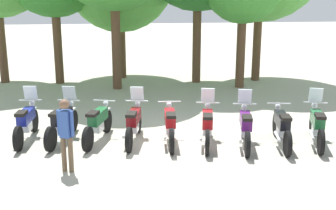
{
  "coord_description": "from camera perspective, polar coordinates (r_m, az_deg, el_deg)",
  "views": [
    {
      "loc": [
        -1.34,
        -11.0,
        3.98
      ],
      "look_at": [
        0.0,
        0.5,
        0.9
      ],
      "focal_mm": 47.42,
      "sensor_mm": 36.0,
      "label": 1
    }
  ],
  "objects": [
    {
      "name": "motorcycle_2",
      "position": [
        11.91,
        -8.99,
        -2.27
      ],
      "size": [
        0.85,
        2.13,
        0.99
      ],
      "rotation": [
        0.0,
        0.0,
        1.28
      ],
      "color": "black",
      "rests_on": "ground_plane"
    },
    {
      "name": "motorcycle_4",
      "position": [
        11.64,
        0.26,
        -2.48
      ],
      "size": [
        0.62,
        2.19,
        0.99
      ],
      "rotation": [
        0.0,
        0.0,
        1.5
      ],
      "color": "black",
      "rests_on": "ground_plane"
    },
    {
      "name": "motorcycle_1",
      "position": [
        12.12,
        -13.44,
        -2.13
      ],
      "size": [
        0.82,
        2.14,
        1.37
      ],
      "rotation": [
        0.0,
        0.0,
        1.31
      ],
      "color": "black",
      "rests_on": "ground_plane"
    },
    {
      "name": "motorcycle_5",
      "position": [
        11.59,
        5.07,
        -2.54
      ],
      "size": [
        0.74,
        2.17,
        1.37
      ],
      "rotation": [
        0.0,
        0.0,
        1.37
      ],
      "color": "black",
      "rests_on": "ground_plane"
    },
    {
      "name": "motorcycle_3",
      "position": [
        11.76,
        -4.41,
        -2.27
      ],
      "size": [
        0.75,
        2.17,
        1.37
      ],
      "rotation": [
        0.0,
        0.0,
        1.37
      ],
      "color": "black",
      "rests_on": "ground_plane"
    },
    {
      "name": "motorcycle_7",
      "position": [
        11.82,
        14.41,
        -2.69
      ],
      "size": [
        0.72,
        2.17,
        0.99
      ],
      "rotation": [
        0.0,
        0.0,
        1.4
      ],
      "color": "black",
      "rests_on": "ground_plane"
    },
    {
      "name": "person_0",
      "position": [
        9.94,
        -13.0,
        -3.16
      ],
      "size": [
        0.4,
        0.29,
        1.66
      ],
      "rotation": [
        0.0,
        0.0,
        1.17
      ],
      "color": "brown",
      "rests_on": "ground_plane"
    },
    {
      "name": "motorcycle_6",
      "position": [
        11.6,
        9.91,
        -2.71
      ],
      "size": [
        0.76,
        2.16,
        1.37
      ],
      "rotation": [
        0.0,
        0.0,
        1.36
      ],
      "color": "black",
      "rests_on": "ground_plane"
    },
    {
      "name": "ground_plane",
      "position": [
        11.78,
        0.28,
        -4.86
      ],
      "size": [
        80.0,
        80.0,
        0.0
      ],
      "primitive_type": "plane",
      "color": "#ADA899"
    },
    {
      "name": "motorcycle_0",
      "position": [
        12.4,
        -17.75,
        -2.05
      ],
      "size": [
        0.62,
        2.19,
        1.37
      ],
      "rotation": [
        0.0,
        0.0,
        1.49
      ],
      "color": "black",
      "rests_on": "ground_plane"
    },
    {
      "name": "motorcycle_8",
      "position": [
        12.2,
        18.58,
        -2.4
      ],
      "size": [
        0.85,
        2.12,
        1.37
      ],
      "rotation": [
        0.0,
        0.0,
        1.28
      ],
      "color": "black",
      "rests_on": "ground_plane"
    }
  ]
}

